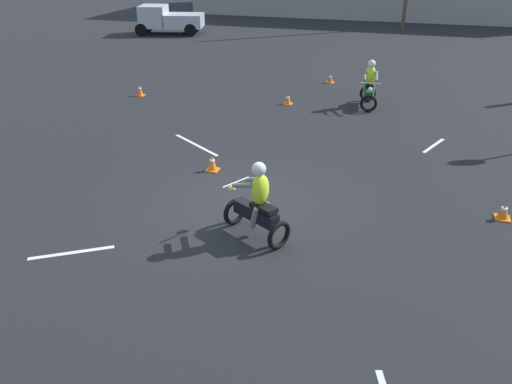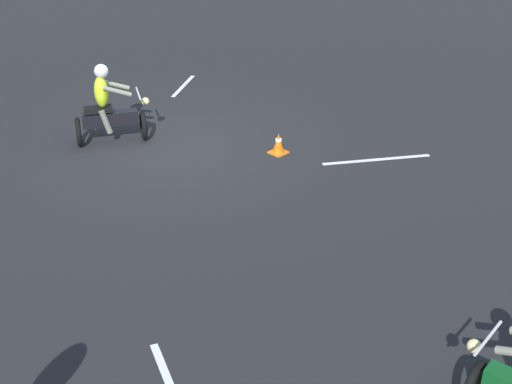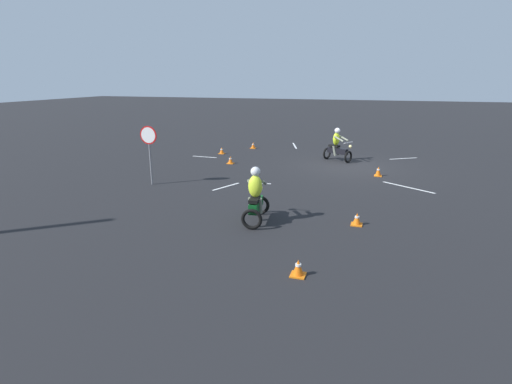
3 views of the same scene
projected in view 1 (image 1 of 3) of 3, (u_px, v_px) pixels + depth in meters
ground_plane at (242, 205)px, 11.40m from camera, size 120.00×120.00×0.00m
motorcycle_rider_foreground at (257, 205)px, 9.88m from camera, size 1.51×1.22×1.66m
motorcycle_rider_background at (369, 86)px, 17.84m from camera, size 0.80×1.54×1.66m
pickup_truck at (168, 19)px, 31.59m from camera, size 4.47×2.87×1.73m
traffic_cone_near_left at (212, 163)px, 13.02m from camera, size 0.32×0.32×0.42m
traffic_cone_near_right at (288, 100)px, 18.30m from camera, size 0.32×0.32×0.36m
traffic_cone_mid_center at (504, 212)px, 10.77m from camera, size 0.32×0.32×0.36m
traffic_cone_far_center at (330, 79)px, 21.02m from camera, size 0.32×0.32×0.37m
traffic_cone_far_left at (140, 90)px, 19.28m from camera, size 0.32×0.32×0.42m
lane_stripe_ne at (434, 146)px, 14.68m from camera, size 0.66×1.35×0.01m
lane_stripe_nw at (196, 145)px, 14.73m from camera, size 1.87×1.30×0.01m
lane_stripe_sw at (72, 253)px, 9.66m from camera, size 1.41×0.94×0.01m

